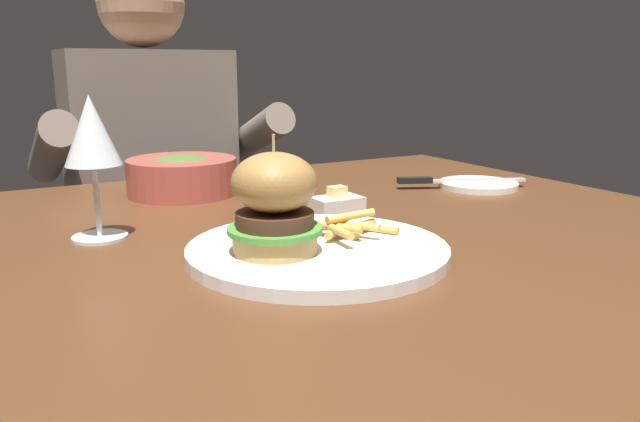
% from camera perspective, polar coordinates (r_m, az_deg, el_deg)
% --- Properties ---
extents(dining_table, '(1.27, 0.96, 0.74)m').
position_cam_1_polar(dining_table, '(0.80, -5.33, -8.28)').
color(dining_table, '#56331C').
rests_on(dining_table, ground).
extents(main_plate, '(0.29, 0.29, 0.01)m').
position_cam_1_polar(main_plate, '(0.69, -0.21, -3.65)').
color(main_plate, white).
rests_on(main_plate, dining_table).
extents(burger_sandwich, '(0.10, 0.10, 0.13)m').
position_cam_1_polar(burger_sandwich, '(0.65, -4.18, 0.74)').
color(burger_sandwich, tan).
rests_on(burger_sandwich, main_plate).
extents(fries_pile, '(0.10, 0.09, 0.03)m').
position_cam_1_polar(fries_pile, '(0.72, 2.57, -1.42)').
color(fries_pile, gold).
rests_on(fries_pile, main_plate).
extents(wine_glass, '(0.07, 0.07, 0.17)m').
position_cam_1_polar(wine_glass, '(0.79, -20.16, 6.46)').
color(wine_glass, silver).
rests_on(wine_glass, dining_table).
extents(bread_plate, '(0.14, 0.14, 0.01)m').
position_cam_1_polar(bread_plate, '(1.12, 14.26, 2.35)').
color(bread_plate, white).
rests_on(bread_plate, dining_table).
extents(table_knife, '(0.21, 0.10, 0.01)m').
position_cam_1_polar(table_knife, '(1.10, 11.78, 2.77)').
color(table_knife, silver).
rests_on(table_knife, bread_plate).
extents(butter_dish, '(0.07, 0.05, 0.04)m').
position_cam_1_polar(butter_dish, '(0.91, 1.57, 0.79)').
color(butter_dish, white).
rests_on(butter_dish, dining_table).
extents(soup_bowl, '(0.18, 0.18, 0.07)m').
position_cam_1_polar(soup_bowl, '(1.05, -12.29, 3.26)').
color(soup_bowl, '#B24C42').
rests_on(soup_bowl, dining_table).
extents(diner_person, '(0.51, 0.36, 1.18)m').
position_cam_1_polar(diner_person, '(1.53, -14.81, -1.76)').
color(diner_person, '#282833').
rests_on(diner_person, ground).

